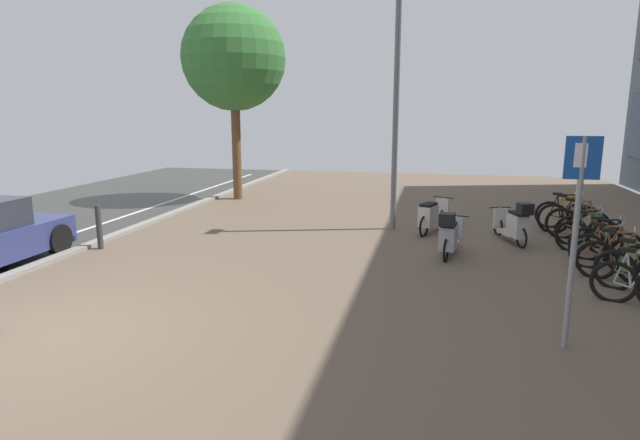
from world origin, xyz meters
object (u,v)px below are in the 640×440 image
(bicycle_rack_00, at_px, (637,284))
(bollard_far, at_px, (99,227))
(bicycle_rack_09, at_px, (564,215))
(bicycle_rack_03, at_px, (606,253))
(lamp_post, at_px, (396,92))
(bicycle_rack_07, at_px, (577,225))
(bicycle_rack_05, at_px, (588,238))
(scooter_far, at_px, (432,216))
(bicycle_rack_02, at_px, (617,261))
(bicycle_rack_04, at_px, (605,245))
(bicycle_rack_01, at_px, (635,273))
(street_tree, at_px, (234,59))
(bicycle_rack_06, at_px, (587,232))
(parking_sign, at_px, (576,221))
(scooter_mid, at_px, (515,224))
(scooter_near, at_px, (450,235))
(bicycle_rack_08, at_px, (569,219))

(bicycle_rack_00, height_order, bollard_far, bollard_far)
(bollard_far, bearing_deg, bicycle_rack_09, 22.93)
(bicycle_rack_03, distance_m, lamp_post, 5.79)
(lamp_post, bearing_deg, bicycle_rack_09, 12.67)
(bicycle_rack_07, relative_size, bollard_far, 1.39)
(bicycle_rack_05, distance_m, scooter_far, 3.42)
(bicycle_rack_02, bearing_deg, bicycle_rack_04, 83.02)
(bicycle_rack_07, height_order, bollard_far, bicycle_rack_07)
(bicycle_rack_01, distance_m, street_tree, 12.98)
(bicycle_rack_06, distance_m, parking_sign, 5.85)
(bicycle_rack_05, bearing_deg, bicycle_rack_06, 78.51)
(bicycle_rack_02, bearing_deg, bollard_far, 179.94)
(bicycle_rack_04, height_order, street_tree, street_tree)
(scooter_far, distance_m, street_tree, 8.55)
(bicycle_rack_00, xyz_separation_m, bicycle_rack_01, (0.18, 0.61, 0.00))
(scooter_mid, bearing_deg, scooter_near, -135.09)
(bicycle_rack_02, xyz_separation_m, bollard_far, (-10.06, 0.01, 0.13))
(scooter_near, distance_m, scooter_mid, 2.02)
(scooter_near, bearing_deg, street_tree, 138.79)
(bicycle_rack_02, distance_m, parking_sign, 3.60)
(bicycle_rack_06, distance_m, bicycle_rack_07, 0.61)
(bicycle_rack_02, xyz_separation_m, bicycle_rack_04, (0.15, 1.23, -0.01))
(bicycle_rack_06, height_order, scooter_near, scooter_near)
(lamp_post, bearing_deg, scooter_near, -60.93)
(bicycle_rack_08, xyz_separation_m, bicycle_rack_09, (0.01, 0.61, -0.02))
(scooter_far, relative_size, street_tree, 0.28)
(bicycle_rack_00, relative_size, bollard_far, 1.32)
(bicycle_rack_00, bearing_deg, bicycle_rack_07, 87.65)
(bicycle_rack_00, relative_size, bicycle_rack_08, 0.87)
(bicycle_rack_07, xyz_separation_m, bicycle_rack_09, (-0.03, 1.22, -0.02))
(bicycle_rack_03, height_order, bicycle_rack_08, bicycle_rack_08)
(bicycle_rack_05, relative_size, bollard_far, 1.29)
(bicycle_rack_06, distance_m, scooter_near, 3.28)
(bicycle_rack_01, distance_m, bicycle_rack_05, 2.45)
(bicycle_rack_01, distance_m, scooter_far, 4.95)
(parking_sign, relative_size, bollard_far, 2.74)
(bicycle_rack_01, height_order, street_tree, street_tree)
(bicycle_rack_02, distance_m, bicycle_rack_08, 3.68)
(bicycle_rack_00, distance_m, bicycle_rack_07, 4.29)
(bicycle_rack_06, relative_size, bicycle_rack_08, 0.88)
(bicycle_rack_07, bearing_deg, bollard_far, -163.25)
(bicycle_rack_09, bearing_deg, bicycle_rack_08, -90.57)
(bicycle_rack_07, relative_size, scooter_mid, 0.83)
(scooter_far, bearing_deg, scooter_mid, -21.75)
(parking_sign, xyz_separation_m, street_tree, (-8.14, 9.96, 2.94))
(bicycle_rack_09, bearing_deg, bicycle_rack_06, -87.67)
(bicycle_rack_03, bearing_deg, lamp_post, 146.43)
(bicycle_rack_03, bearing_deg, scooter_mid, 127.60)
(bicycle_rack_08, xyz_separation_m, parking_sign, (-1.51, -6.71, 1.24))
(bicycle_rack_02, relative_size, parking_sign, 0.50)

